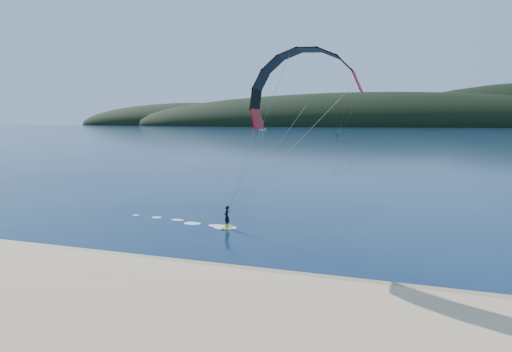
# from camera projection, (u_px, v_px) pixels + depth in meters

# --- Properties ---
(ground) EXTENTS (1800.00, 1800.00, 0.00)m
(ground) POSITION_uv_depth(u_px,v_px,m) (163.00, 300.00, 21.21)
(ground) COLOR #081A3D
(ground) RESTS_ON ground
(wet_sand) EXTENTS (220.00, 2.50, 0.10)m
(wet_sand) POSITION_uv_depth(u_px,v_px,m) (202.00, 269.00, 25.45)
(wet_sand) COLOR olive
(wet_sand) RESTS_ON ground
(headland) EXTENTS (1200.00, 310.00, 140.00)m
(headland) POSITION_uv_depth(u_px,v_px,m) (391.00, 126.00, 724.08)
(headland) COLOR black
(headland) RESTS_ON ground
(kitesurfer_near) EXTENTS (21.98, 6.19, 13.04)m
(kitesurfer_near) POSITION_uv_depth(u_px,v_px,m) (301.00, 110.00, 29.41)
(kitesurfer_near) COLOR #A4CA17
(kitesurfer_near) RESTS_ON ground
(kitesurfer_far) EXTENTS (9.42, 5.10, 17.36)m
(kitesurfer_far) POSITION_uv_depth(u_px,v_px,m) (344.00, 111.00, 217.86)
(kitesurfer_far) COLOR #A4CA17
(kitesurfer_far) RESTS_ON ground
(sailboat) EXTENTS (7.49, 4.68, 10.44)m
(sailboat) POSITION_uv_depth(u_px,v_px,m) (263.00, 129.00, 431.60)
(sailboat) COLOR white
(sailboat) RESTS_ON ground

